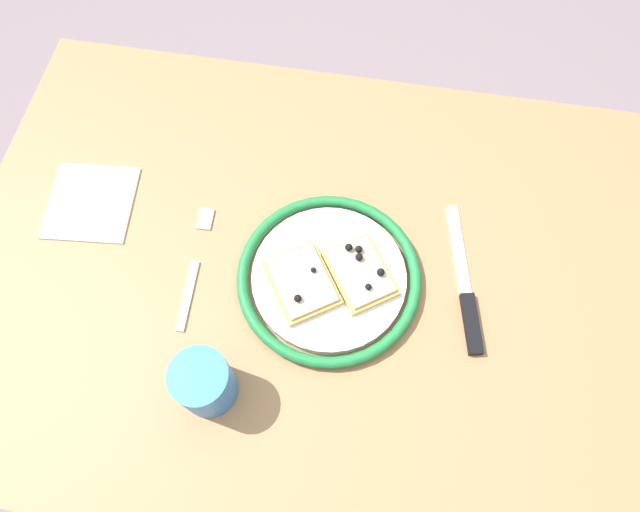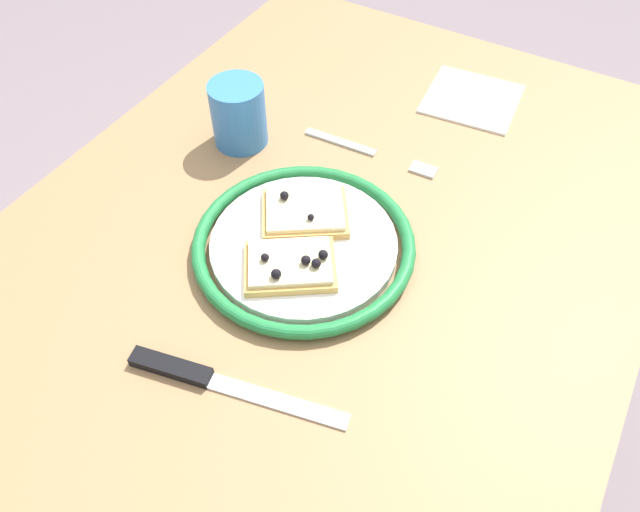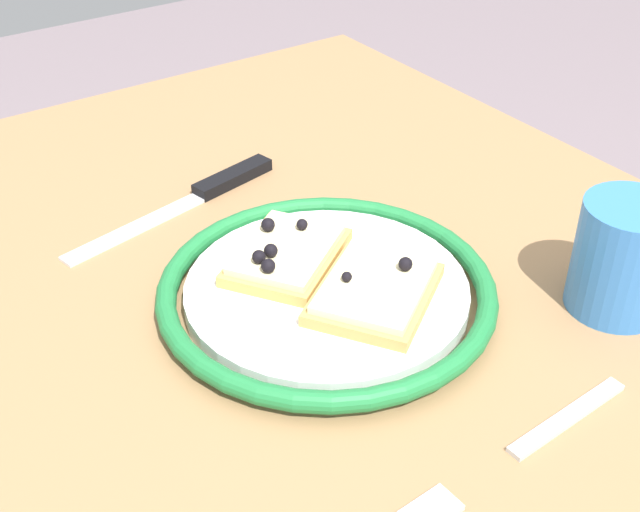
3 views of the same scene
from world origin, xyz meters
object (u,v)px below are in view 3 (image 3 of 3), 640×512
(pizza_slice_near, at_px, (282,255))
(cup, at_px, (623,257))
(pizza_slice_far, at_px, (371,288))
(knife, at_px, (208,190))
(dining_table, at_px, (342,432))
(fork, at_px, (520,450))
(plate, at_px, (327,291))

(pizza_slice_near, xyz_separation_m, cup, (-0.18, -0.20, 0.02))
(pizza_slice_far, distance_m, knife, 0.24)
(dining_table, height_order, fork, fork)
(plate, distance_m, cup, 0.23)
(pizza_slice_far, height_order, cup, cup)
(plate, xyz_separation_m, cup, (-0.13, -0.19, 0.04))
(pizza_slice_near, bearing_deg, plate, -163.85)
(dining_table, bearing_deg, plate, -13.47)
(dining_table, relative_size, plate, 3.88)
(plate, distance_m, pizza_slice_near, 0.05)
(dining_table, height_order, plate, plate)
(dining_table, relative_size, pizza_slice_near, 8.07)
(dining_table, relative_size, fork, 5.25)
(pizza_slice_near, height_order, fork, pizza_slice_near)
(cup, bearing_deg, pizza_slice_far, 58.36)
(plate, relative_size, pizza_slice_near, 2.08)
(fork, relative_size, cup, 2.17)
(plate, bearing_deg, pizza_slice_far, -147.91)
(dining_table, distance_m, knife, 0.27)
(knife, bearing_deg, pizza_slice_near, 174.26)
(dining_table, xyz_separation_m, cup, (-0.10, -0.20, 0.16))
(pizza_slice_far, bearing_deg, knife, 4.05)
(pizza_slice_near, relative_size, cup, 1.41)
(pizza_slice_near, height_order, pizza_slice_far, same)
(plate, bearing_deg, dining_table, 166.53)
(fork, bearing_deg, cup, -68.65)
(pizza_slice_far, bearing_deg, plate, 32.09)
(knife, height_order, cup, cup)
(pizza_slice_near, bearing_deg, fork, -174.40)
(dining_table, distance_m, pizza_slice_far, 0.14)
(pizza_slice_far, xyz_separation_m, knife, (0.24, 0.02, -0.02))
(plate, height_order, pizza_slice_near, pizza_slice_near)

